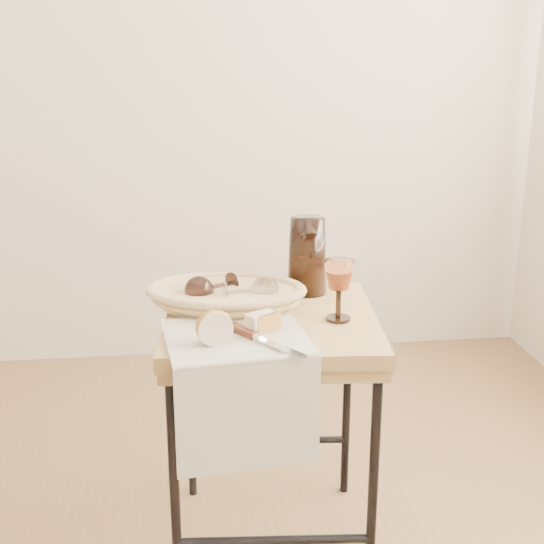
{
  "coord_description": "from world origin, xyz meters",
  "views": [
    {
      "loc": [
        0.28,
        -1.28,
        1.31
      ],
      "look_at": [
        0.48,
        0.41,
        0.79
      ],
      "focal_mm": 47.76,
      "sensor_mm": 36.0,
      "label": 1
    }
  ],
  "objects": [
    {
      "name": "bread_basket",
      "position": [
        0.37,
        0.51,
        0.7
      ],
      "size": [
        0.4,
        0.31,
        0.05
      ],
      "primitive_type": null,
      "rotation": [
        0.0,
        0.0,
        -0.16
      ],
      "color": "#B58649",
      "rests_on": "side_table"
    },
    {
      "name": "table_knife",
      "position": [
        0.44,
        0.24,
        0.69
      ],
      "size": [
        0.16,
        0.21,
        0.02
      ],
      "primitive_type": null,
      "rotation": [
        0.0,
        0.0,
        -0.94
      ],
      "color": "silver",
      "rests_on": "tea_towel"
    },
    {
      "name": "apple_half",
      "position": [
        0.33,
        0.25,
        0.72
      ],
      "size": [
        0.09,
        0.06,
        0.08
      ],
      "primitive_type": "ellipsoid",
      "rotation": [
        0.0,
        0.0,
        0.19
      ],
      "color": "#B43C24",
      "rests_on": "tea_towel"
    },
    {
      "name": "goblet_lying_a",
      "position": [
        0.34,
        0.53,
        0.72
      ],
      "size": [
        0.15,
        0.13,
        0.08
      ],
      "primitive_type": null,
      "rotation": [
        0.0,
        0.0,
        3.71
      ],
      "color": "#301B16",
      "rests_on": "bread_basket"
    },
    {
      "name": "side_table",
      "position": [
        0.48,
        0.43,
        0.34
      ],
      "size": [
        0.57,
        0.57,
        0.67
      ],
      "primitive_type": null,
      "rotation": [
        0.0,
        0.0,
        -0.09
      ],
      "color": "brown",
      "rests_on": "floor"
    },
    {
      "name": "pitcher",
      "position": [
        0.6,
        0.6,
        0.78
      ],
      "size": [
        0.18,
        0.25,
        0.25
      ],
      "primitive_type": null,
      "rotation": [
        0.0,
        0.0,
        0.15
      ],
      "color": "black",
      "rests_on": "side_table"
    },
    {
      "name": "goblet_lying_b",
      "position": [
        0.43,
        0.49,
        0.72
      ],
      "size": [
        0.12,
        0.08,
        0.07
      ],
      "primitive_type": null,
      "rotation": [
        0.0,
        0.0,
        0.12
      ],
      "color": "white",
      "rests_on": "bread_basket"
    },
    {
      "name": "apple_wedge",
      "position": [
        0.44,
        0.3,
        0.7
      ],
      "size": [
        0.08,
        0.07,
        0.05
      ],
      "primitive_type": "cube",
      "rotation": [
        0.0,
        0.0,
        0.61
      ],
      "color": "beige",
      "rests_on": "tea_towel"
    },
    {
      "name": "tea_towel",
      "position": [
        0.38,
        0.29,
        0.68
      ],
      "size": [
        0.35,
        0.33,
        0.01
      ],
      "primitive_type": "cube",
      "rotation": [
        0.0,
        0.0,
        0.11
      ],
      "color": "beige",
      "rests_on": "side_table"
    },
    {
      "name": "wall_back",
      "position": [
        0.0,
        1.8,
        1.35
      ],
      "size": [
        3.6,
        0.0,
        2.7
      ],
      "primitive_type": "cube",
      "color": "beige",
      "rests_on": "ground"
    },
    {
      "name": "wine_goblet",
      "position": [
        0.64,
        0.38,
        0.75
      ],
      "size": [
        0.08,
        0.08,
        0.16
      ],
      "primitive_type": null,
      "rotation": [
        0.0,
        0.0,
        -0.1
      ],
      "color": "white",
      "rests_on": "side_table"
    }
  ]
}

